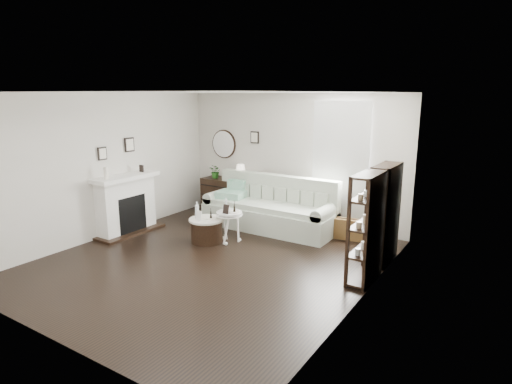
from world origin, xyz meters
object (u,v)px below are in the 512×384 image
Objects in this scene: drum_table at (207,230)px; pedestal_table at (229,214)px; dresser at (228,196)px; sofa at (270,211)px.

pedestal_table is (0.36, 0.21, 0.30)m from drum_table.
dresser reaches higher than drum_table.
sofa reaches higher than pedestal_table.
drum_table is at bearing -65.64° from dresser.
pedestal_table is at bearing 30.38° from drum_table.
dresser is 2.08× the size of pedestal_table.
drum_table is 0.52m from pedestal_table.
sofa reaches higher than drum_table.
dresser is 1.94m from drum_table.
sofa is at bearing 67.98° from drum_table.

